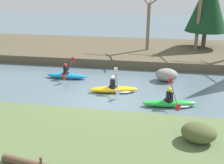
% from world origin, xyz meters
% --- Properties ---
extents(ground_plane, '(90.00, 90.00, 0.00)m').
position_xyz_m(ground_plane, '(0.00, 0.00, 0.00)').
color(ground_plane, slate).
extents(riverbank_near, '(44.00, 5.80, 0.75)m').
position_xyz_m(riverbank_near, '(0.00, -5.37, 0.38)').
color(riverbank_near, '#5B7042').
rests_on(riverbank_near, ground).
extents(riverbank_far, '(44.00, 9.07, 0.63)m').
position_xyz_m(riverbank_far, '(0.00, 10.34, 0.31)').
color(riverbank_far, brown).
rests_on(riverbank_far, ground).
extents(conifer_tree_left, '(3.46, 3.46, 6.03)m').
position_xyz_m(conifer_tree_left, '(6.56, 11.42, 4.33)').
color(conifer_tree_left, brown).
rests_on(conifer_tree_left, riverbank_far).
extents(bare_tree_upstream, '(2.81, 2.77, 5.03)m').
position_xyz_m(bare_tree_upstream, '(1.76, 9.67, 3.00)').
color(bare_tree_upstream, '#7A664C').
rests_on(bare_tree_upstream, riverbank_far).
extents(bare_tree_mid_upstream, '(3.04, 3.00, 5.46)m').
position_xyz_m(bare_tree_mid_upstream, '(5.80, 10.41, 3.20)').
color(bare_tree_mid_upstream, '#7A664C').
rests_on(bare_tree_mid_upstream, riverbank_far).
extents(shrub_clump_second, '(1.17, 0.98, 0.63)m').
position_xyz_m(shrub_clump_second, '(4.05, -4.27, 1.07)').
color(shrub_clump_second, '#4C562D').
rests_on(shrub_clump_second, riverbank_near).
extents(kayaker_lead, '(2.79, 2.06, 1.20)m').
position_xyz_m(kayaker_lead, '(3.41, -0.03, 0.20)').
color(kayaker_lead, green).
rests_on(kayaker_lead, ground).
extents(kayaker_middle, '(2.79, 2.06, 1.20)m').
position_xyz_m(kayaker_middle, '(0.34, 1.33, 0.20)').
color(kayaker_middle, yellow).
rests_on(kayaker_middle, ground).
extents(kayaker_trailing, '(2.77, 2.06, 1.20)m').
position_xyz_m(kayaker_trailing, '(-3.17, 3.17, 0.22)').
color(kayaker_trailing, '#1993D6').
rests_on(kayaker_trailing, ground).
extents(boulder_midstream, '(1.41, 1.10, 0.80)m').
position_xyz_m(boulder_midstream, '(3.23, 3.78, 0.40)').
color(boulder_midstream, gray).
rests_on(boulder_midstream, ground).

